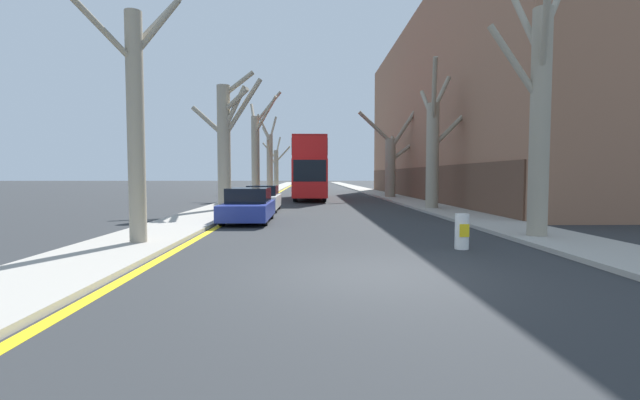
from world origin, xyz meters
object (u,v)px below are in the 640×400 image
(parked_car_1, at_px, (263,199))
(parked_car_0, at_px, (248,206))
(street_tree_left_2, at_px, (257,151))
(street_tree_right_2, at_px, (391,161))
(street_tree_left_0, at_px, (137,115))
(street_tree_right_0, at_px, (539,108))
(traffic_bollard, at_px, (462,231))
(street_tree_left_3, at_px, (269,158))
(street_tree_left_1, at_px, (226,141))
(street_tree_left_4, at_px, (276,166))
(double_decker_bus, at_px, (310,166))
(street_tree_right_1, at_px, (434,147))

(parked_car_1, bearing_deg, parked_car_0, -90.00)
(street_tree_left_2, distance_m, street_tree_right_2, 11.07)
(street_tree_left_0, xyz_separation_m, street_tree_right_0, (11.19, 0.93, 0.38))
(traffic_bollard, bearing_deg, street_tree_left_3, 102.70)
(street_tree_right_2, bearing_deg, street_tree_left_0, -115.18)
(street_tree_left_1, bearing_deg, street_tree_left_4, 90.25)
(street_tree_left_1, distance_m, street_tree_left_2, 11.88)
(street_tree_left_4, height_order, parked_car_0, street_tree_left_4)
(street_tree_left_0, bearing_deg, double_decker_bus, 78.60)
(street_tree_right_0, relative_size, traffic_bollard, 9.70)
(street_tree_left_1, height_order, street_tree_left_3, street_tree_left_3)
(street_tree_left_0, xyz_separation_m, street_tree_right_1, (11.28, 11.76, -0.01))
(parked_car_1, bearing_deg, street_tree_left_4, 93.25)
(street_tree_right_0, height_order, street_tree_right_2, street_tree_right_0)
(street_tree_left_3, relative_size, traffic_bollard, 9.53)
(street_tree_left_4, height_order, traffic_bollard, street_tree_left_4)
(parked_car_0, relative_size, traffic_bollard, 4.75)
(street_tree_left_2, relative_size, street_tree_right_0, 0.98)
(street_tree_left_3, bearing_deg, double_decker_bus, -71.69)
(street_tree_left_0, xyz_separation_m, street_tree_left_2, (0.32, 23.03, 0.41))
(street_tree_left_1, bearing_deg, street_tree_right_0, -42.80)
(street_tree_left_3, xyz_separation_m, traffic_bollard, (8.23, -36.52, -3.36))
(street_tree_left_0, relative_size, double_decker_bus, 0.72)
(street_tree_left_2, height_order, street_tree_right_0, street_tree_right_0)
(parked_car_0, bearing_deg, street_tree_left_2, 95.76)
(double_decker_bus, relative_size, parked_car_1, 2.63)
(parked_car_0, xyz_separation_m, traffic_bollard, (6.36, -6.65, -0.20))
(street_tree_left_1, xyz_separation_m, street_tree_right_0, (11.04, -10.22, 0.15))
(street_tree_left_2, xyz_separation_m, street_tree_right_2, (11.00, 1.03, -0.80))
(street_tree_left_0, distance_m, traffic_bollard, 8.95)
(street_tree_left_0, relative_size, street_tree_right_1, 1.01)
(street_tree_right_0, xyz_separation_m, parked_car_1, (-9.15, 10.43, -3.20))
(street_tree_left_4, relative_size, double_decker_bus, 0.67)
(parked_car_0, distance_m, parked_car_1, 5.40)
(street_tree_right_1, bearing_deg, parked_car_1, -177.48)
(double_decker_bus, relative_size, traffic_bollard, 12.03)
(street_tree_left_1, distance_m, street_tree_right_2, 17.08)
(street_tree_left_2, xyz_separation_m, street_tree_left_4, (-0.32, 24.42, -0.65))
(street_tree_right_0, xyz_separation_m, street_tree_right_1, (0.10, 10.83, -0.39))
(street_tree_right_2, distance_m, parked_car_1, 15.92)
(street_tree_left_3, xyz_separation_m, street_tree_right_1, (11.11, -24.07, -0.36))
(double_decker_bus, bearing_deg, street_tree_left_2, 173.97)
(street_tree_left_4, bearing_deg, street_tree_right_0, -76.47)
(street_tree_right_0, bearing_deg, street_tree_right_1, 89.49)
(street_tree_right_1, height_order, traffic_bollard, street_tree_right_1)
(street_tree_right_1, relative_size, parked_car_0, 1.82)
(street_tree_left_0, xyz_separation_m, street_tree_left_3, (0.17, 35.84, 0.35))
(double_decker_bus, bearing_deg, street_tree_right_2, 12.33)
(street_tree_left_3, xyz_separation_m, street_tree_right_0, (11.02, -34.91, 0.03))
(street_tree_left_4, xyz_separation_m, double_decker_bus, (4.56, -24.86, -0.59))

